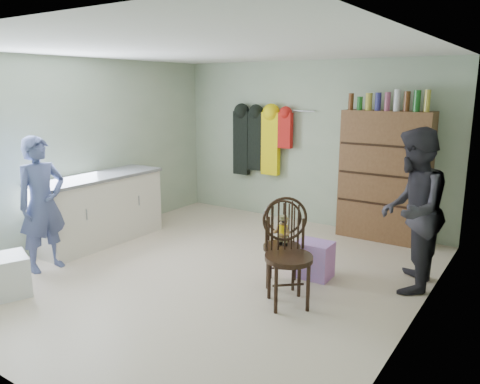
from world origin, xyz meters
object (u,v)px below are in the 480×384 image
Objects in this scene: counter at (99,209)px; chair_front at (283,238)px; chair_far at (287,248)px; dresser at (384,175)px.

counter reaches higher than chair_front.
chair_far is 0.51× the size of dresser.
chair_front is 2.20m from dresser.
dresser is (3.20, 2.30, 0.45)m from counter.
chair_far reaches higher than counter.
counter is at bearing 134.12° from chair_far.
counter is at bearing -144.32° from dresser.
counter is 3.97m from dresser.
dresser is (0.43, 2.12, 0.40)m from chair_front.
counter is 2.78m from chair_front.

